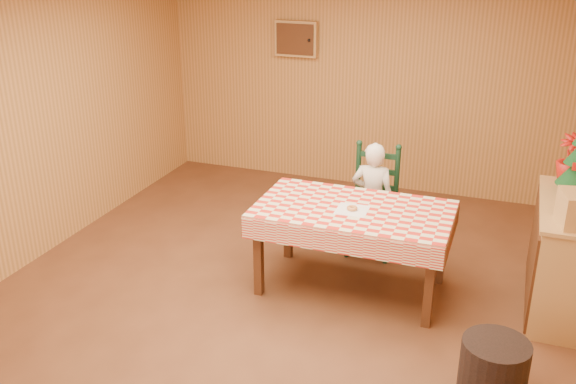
% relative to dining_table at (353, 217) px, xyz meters
% --- Properties ---
extents(ground, '(6.00, 6.00, 0.00)m').
position_rel_dining_table_xyz_m(ground, '(-0.49, -0.47, -0.69)').
color(ground, brown).
rests_on(ground, ground).
extents(cabin_walls, '(5.10, 6.05, 2.65)m').
position_rel_dining_table_xyz_m(cabin_walls, '(-0.49, 0.06, 1.14)').
color(cabin_walls, '#BC8444').
rests_on(cabin_walls, ground).
extents(dining_table, '(1.66, 0.96, 0.77)m').
position_rel_dining_table_xyz_m(dining_table, '(0.00, 0.00, 0.00)').
color(dining_table, '#522C15').
rests_on(dining_table, ground).
extents(ladder_chair, '(0.44, 0.40, 1.08)m').
position_rel_dining_table_xyz_m(ladder_chair, '(0.00, 0.79, -0.18)').
color(ladder_chair, black).
rests_on(ladder_chair, ground).
extents(seated_child, '(0.41, 0.27, 1.12)m').
position_rel_dining_table_xyz_m(seated_child, '(-0.00, 0.73, -0.13)').
color(seated_child, white).
rests_on(seated_child, ground).
extents(napkin, '(0.27, 0.27, 0.00)m').
position_rel_dining_table_xyz_m(napkin, '(-0.00, -0.05, 0.08)').
color(napkin, white).
rests_on(napkin, dining_table).
extents(donut, '(0.10, 0.10, 0.03)m').
position_rel_dining_table_xyz_m(donut, '(-0.00, -0.05, 0.10)').
color(donut, '#CF894A').
rests_on(donut, napkin).
extents(shelf_unit, '(0.54, 1.24, 0.93)m').
position_rel_dining_table_xyz_m(shelf_unit, '(1.71, 0.30, -0.22)').
color(shelf_unit, tan).
rests_on(shelf_unit, ground).
extents(flower_arrangement, '(0.25, 0.25, 0.41)m').
position_rel_dining_table_xyz_m(flower_arrangement, '(1.67, 0.85, 0.45)').
color(flower_arrangement, '#B41710').
rests_on(flower_arrangement, shelf_unit).
extents(storage_bin, '(0.57, 0.57, 0.45)m').
position_rel_dining_table_xyz_m(storage_bin, '(1.26, -1.10, -0.46)').
color(storage_bin, black).
rests_on(storage_bin, ground).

